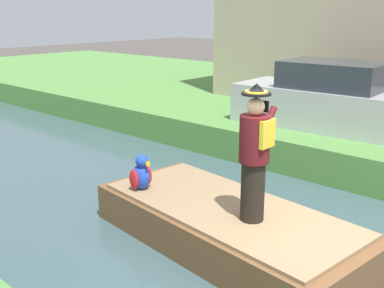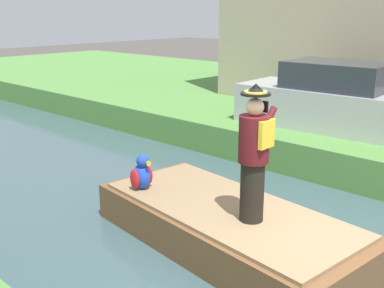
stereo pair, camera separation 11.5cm
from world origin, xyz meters
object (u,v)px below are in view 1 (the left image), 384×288
at_px(parrot_plush, 141,174).
at_px(parked_car_silver, 325,99).
at_px(person_pirate, 255,154).
at_px(boat, 227,226).

height_order(parrot_plush, parked_car_silver, parked_car_silver).
relative_size(person_pirate, parked_car_silver, 0.45).
bearing_deg(parrot_plush, boat, -75.64).
height_order(boat, parrot_plush, parrot_plush).
relative_size(boat, parked_car_silver, 1.07).
bearing_deg(person_pirate, boat, 93.21).
xyz_separation_m(boat, person_pirate, (-0.13, -0.52, 1.23)).
distance_m(boat, parked_car_silver, 5.23).
xyz_separation_m(boat, parked_car_silver, (5.01, 1.07, 1.05)).
bearing_deg(parked_car_silver, person_pirate, -162.85).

